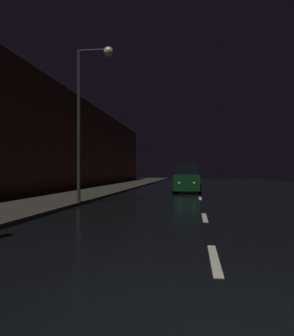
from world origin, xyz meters
TOP-DOWN VIEW (x-y plane):
  - ground at (0.00, 24.50)m, footprint 27.85×84.00m
  - sidewalk_left at (-7.72, 24.50)m, footprint 4.40×84.00m
  - building_facade_left at (-10.32, 21.00)m, footprint 0.80×63.00m
  - lane_centerline at (0.00, 15.29)m, footprint 0.16×24.76m
  - streetlamp_overhead at (-5.17, 11.85)m, footprint 1.70×0.44m
  - car_approaching_headlights at (-0.83, 21.70)m, footprint 1.97×4.26m

SIDE VIEW (x-z plane):
  - ground at x=0.00m, z-range -0.02..0.00m
  - lane_centerline at x=0.00m, z-range 0.00..0.01m
  - sidewalk_left at x=-7.72m, z-range 0.00..0.15m
  - car_approaching_headlights at x=-0.83m, z-range -0.09..2.05m
  - building_facade_left at x=-10.32m, z-range 0.00..7.92m
  - streetlamp_overhead at x=-5.17m, z-range 1.18..8.44m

